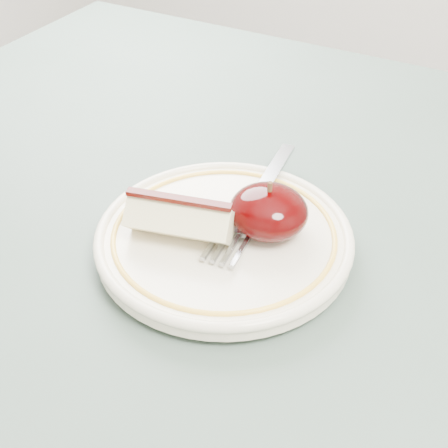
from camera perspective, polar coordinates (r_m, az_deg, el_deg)
The scene contains 5 objects.
table at distance 0.57m, azimuth -2.08°, elevation -9.58°, with size 0.90×0.90×0.75m.
plate at distance 0.50m, azimuth 0.00°, elevation -1.26°, with size 0.21×0.21×0.02m.
apple_half at distance 0.49m, azimuth 4.09°, elevation 1.17°, with size 0.06×0.06×0.05m.
apple_wedge at distance 0.48m, azimuth -4.08°, elevation 0.44°, with size 0.09×0.05×0.04m.
fork at distance 0.53m, azimuth 2.85°, elevation 2.10°, with size 0.04×0.18×0.00m.
Camera 1 is at (0.20, -0.32, 1.08)m, focal length 50.00 mm.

